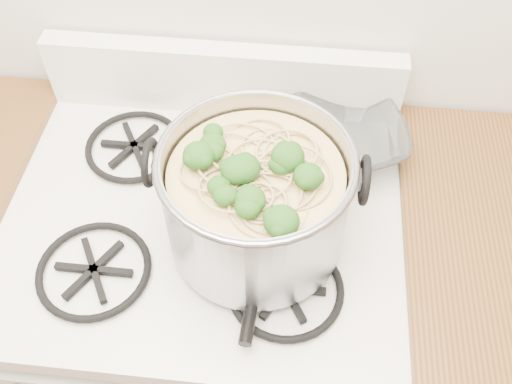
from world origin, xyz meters
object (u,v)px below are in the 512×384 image
Objects in this scene: glass_bowl at (343,141)px; gas_range at (216,321)px; spatula at (267,215)px; stock_pot at (256,200)px.

gas_range is at bearing -143.94° from glass_bowl.
spatula is 0.24m from glass_bowl.
glass_bowl is at bearing 57.25° from stock_pot.
gas_range is 0.51m from spatula.
stock_pot is 0.10m from spatula.
glass_bowl is (0.14, 0.20, 0.00)m from spatula.
spatula is at bearing 67.09° from stock_pot.
glass_bowl is (0.15, 0.24, -0.09)m from stock_pot.
stock_pot is at bearing -110.61° from spatula.
stock_pot is at bearing -23.85° from gas_range.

